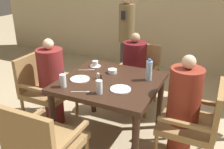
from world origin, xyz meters
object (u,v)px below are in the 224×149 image
object	(u,v)px
diner_in_far_chair	(134,71)
standing_host	(126,35)
plate_main_right	(120,89)
bowl_small	(112,71)
chair_near_corner	(42,143)
glass_tall_near	(63,81)
teacup_with_saucer	(95,64)
chair_right_side	(196,120)
chair_left_side	(44,86)
plate_main_left	(80,79)
diner_in_left_chair	(52,82)
water_bottle	(149,70)
glass_tall_mid	(99,87)
chair_far_side	(137,73)
diner_in_right_chair	(183,109)

from	to	relation	value
diner_in_far_chair	standing_host	size ratio (longest dim) A/B	0.71
plate_main_right	bowl_small	distance (m)	0.46
chair_near_corner	glass_tall_near	xyz separation A→B (m)	(-0.16, 0.57, 0.32)
teacup_with_saucer	glass_tall_near	world-z (taller)	glass_tall_near
chair_near_corner	bowl_small	distance (m)	1.17
chair_near_corner	teacup_with_saucer	bearing A→B (deg)	96.51
chair_right_side	bowl_small	bearing A→B (deg)	168.56
glass_tall_near	bowl_small	bearing A→B (deg)	61.67
chair_left_side	bowl_small	size ratio (longest dim) A/B	8.44
plate_main_left	glass_tall_near	xyz separation A→B (m)	(-0.06, -0.23, 0.06)
diner_in_left_chair	water_bottle	world-z (taller)	diner_in_left_chair
diner_in_far_chair	diner_in_left_chair	bearing A→B (deg)	-135.94
chair_left_side	diner_in_far_chair	bearing A→B (deg)	39.45
diner_in_far_chair	water_bottle	world-z (taller)	diner_in_far_chair
plate_main_right	glass_tall_near	bearing A→B (deg)	-161.68
diner_in_left_chair	diner_in_far_chair	distance (m)	1.12
plate_main_left	plate_main_right	size ratio (longest dim) A/B	1.00
chair_right_side	chair_near_corner	size ratio (longest dim) A/B	1.00
glass_tall_mid	chair_left_side	bearing A→B (deg)	161.61
chair_far_side	diner_in_right_chair	size ratio (longest dim) A/B	0.77
chair_far_side	glass_tall_near	world-z (taller)	chair_far_side
diner_in_far_chair	teacup_with_saucer	size ratio (longest dim) A/B	8.13
glass_tall_near	diner_in_far_chair	bearing A→B (deg)	72.02
plate_main_right	water_bottle	world-z (taller)	water_bottle
teacup_with_saucer	water_bottle	xyz separation A→B (m)	(0.73, -0.12, 0.08)
plate_main_left	bowl_small	distance (m)	0.41
chair_left_side	chair_near_corner	xyz separation A→B (m)	(0.73, -0.92, 0.00)
chair_right_side	glass_tall_mid	bearing A→B (deg)	-160.19
water_bottle	glass_tall_mid	bearing A→B (deg)	-123.58
teacup_with_saucer	bowl_small	bearing A→B (deg)	-20.27
plate_main_left	bowl_small	bearing A→B (deg)	53.30
glass_tall_near	glass_tall_mid	world-z (taller)	same
plate_main_left	glass_tall_mid	world-z (taller)	glass_tall_mid
chair_left_side	glass_tall_near	distance (m)	0.75
chair_left_side	diner_in_left_chair	world-z (taller)	diner_in_left_chair
diner_in_left_chair	diner_in_right_chair	xyz separation A→B (m)	(1.61, 0.00, 0.01)
standing_host	water_bottle	distance (m)	1.68
diner_in_far_chair	teacup_with_saucer	bearing A→B (deg)	-126.98
diner_in_far_chair	teacup_with_saucer	world-z (taller)	diner_in_far_chair
glass_tall_mid	diner_in_far_chair	bearing A→B (deg)	91.97
diner_in_right_chair	plate_main_left	bearing A→B (deg)	-173.71
plate_main_left	water_bottle	size ratio (longest dim) A/B	0.88
standing_host	plate_main_left	xyz separation A→B (m)	(0.16, -1.76, -0.08)
teacup_with_saucer	chair_right_side	bearing A→B (deg)	-13.45
chair_left_side	plate_main_left	world-z (taller)	chair_left_side
chair_far_side	chair_right_side	xyz separation A→B (m)	(0.95, -0.92, 0.00)
chair_right_side	chair_near_corner	distance (m)	1.48
diner_in_left_chair	bowl_small	world-z (taller)	diner_in_left_chair
chair_far_side	teacup_with_saucer	bearing A→B (deg)	-120.04
chair_far_side	chair_near_corner	world-z (taller)	same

